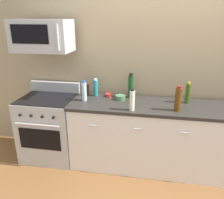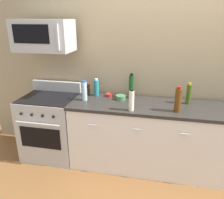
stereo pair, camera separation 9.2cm
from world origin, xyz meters
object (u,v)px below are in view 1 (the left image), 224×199
at_px(microwave, 42,36).
at_px(bottle_olive_oil, 188,93).
at_px(bottle_soy_sauce_dark, 87,90).
at_px(bottle_dish_soap, 96,88).
at_px(bottle_wine_green, 131,86).
at_px(range_oven, 50,127).
at_px(bottle_water_clear, 84,91).
at_px(bowl_green_glaze, 120,97).
at_px(bowl_red_small, 109,95).
at_px(bottle_wine_amber, 178,99).
at_px(bottle_vinegar_white, 132,100).

xyz_separation_m(microwave, bottle_olive_oil, (1.88, 0.09, -0.70)).
xyz_separation_m(bottle_soy_sauce_dark, bottle_dish_soap, (0.12, 0.02, 0.03)).
distance_m(bottle_olive_oil, bottle_wine_green, 0.75).
height_order(range_oven, bottle_olive_oil, bottle_olive_oil).
distance_m(range_oven, bottle_water_clear, 0.79).
relative_size(bottle_dish_soap, bowl_green_glaze, 1.82).
bearing_deg(bowl_red_small, bottle_water_clear, -142.41).
xyz_separation_m(bottle_wine_amber, bottle_wine_green, (-0.59, 0.37, 0.02)).
bearing_deg(bottle_dish_soap, bottle_soy_sauce_dark, -169.45).
distance_m(bottle_soy_sauce_dark, bottle_wine_green, 0.62).
relative_size(range_oven, bottle_soy_sauce_dark, 5.83).
bearing_deg(bottle_vinegar_white, bottle_soy_sauce_dark, 147.68).
xyz_separation_m(microwave, bottle_soy_sauce_dark, (0.53, 0.15, -0.74)).
distance_m(bottle_soy_sauce_dark, bottle_water_clear, 0.21).
height_order(bottle_olive_oil, bowl_green_glaze, bottle_olive_oil).
bearing_deg(bottle_wine_green, range_oven, -169.15).
height_order(range_oven, bottle_wine_amber, bottle_wine_amber).
xyz_separation_m(range_oven, bottle_wine_amber, (1.73, -0.15, 0.60)).
bearing_deg(bottle_water_clear, bottle_dish_soap, 65.56).
relative_size(bottle_wine_amber, bottle_olive_oil, 1.10).
height_order(range_oven, bottle_dish_soap, bottle_dish_soap).
bearing_deg(bottle_dish_soap, microwave, -165.31).
relative_size(microwave, bowl_red_small, 7.23).
height_order(bottle_soy_sauce_dark, bottle_dish_soap, bottle_dish_soap).
relative_size(bottle_water_clear, bottle_wine_amber, 0.88).
distance_m(bottle_water_clear, bottle_dish_soap, 0.25).
bearing_deg(bowl_red_small, range_oven, -165.73).
relative_size(range_oven, bowl_red_small, 10.38).
height_order(bottle_soy_sauce_dark, bowl_green_glaze, bottle_soy_sauce_dark).
bearing_deg(bottle_soy_sauce_dark, bowl_green_glaze, -9.29).
height_order(range_oven, bottle_water_clear, bottle_water_clear).
bearing_deg(bottle_dish_soap, bowl_green_glaze, -15.49).
bearing_deg(bowl_green_glaze, microwave, -176.20).
distance_m(range_oven, bottle_soy_sauce_dark, 0.78).
xyz_separation_m(bottle_vinegar_white, bottle_dish_soap, (-0.56, 0.45, -0.01)).
xyz_separation_m(bottle_wine_green, bowl_red_small, (-0.31, -0.01, -0.14)).
xyz_separation_m(range_oven, microwave, (0.00, 0.04, 1.28)).
xyz_separation_m(microwave, bottle_wine_green, (1.14, 0.17, -0.67)).
bearing_deg(bottle_wine_green, bottle_olive_oil, -6.08).
xyz_separation_m(bottle_vinegar_white, bottle_soy_sauce_dark, (-0.67, 0.43, -0.04)).
bearing_deg(bottle_vinegar_white, bowl_red_small, 129.39).
bearing_deg(bottle_water_clear, bowl_green_glaze, 14.79).
xyz_separation_m(bottle_water_clear, bottle_wine_green, (0.60, 0.23, 0.03)).
height_order(bottle_dish_soap, bowl_green_glaze, bottle_dish_soap).
distance_m(bottle_dish_soap, bottle_wine_green, 0.50).
xyz_separation_m(bottle_dish_soap, bottle_wine_green, (0.49, 0.00, 0.05)).
distance_m(bottle_vinegar_white, bottle_dish_soap, 0.71).
height_order(bottle_water_clear, bottle_wine_green, bottle_wine_green).
bearing_deg(bottle_vinegar_white, range_oven, 168.91).
bearing_deg(microwave, bowl_red_small, 11.35).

